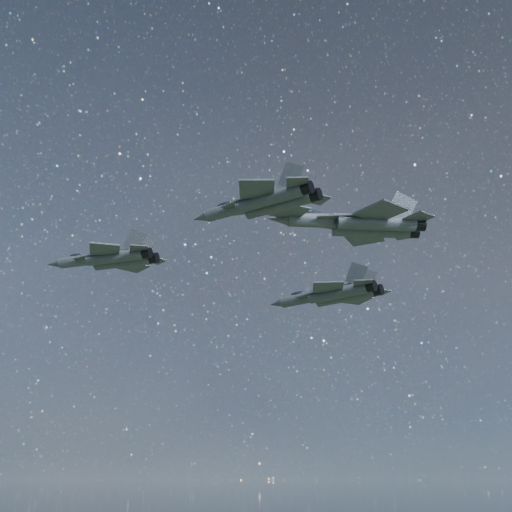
# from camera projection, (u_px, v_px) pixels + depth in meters

# --- Properties ---
(jet_lead) EXTENTS (18.10, 12.82, 4.59)m
(jet_lead) POSITION_uv_depth(u_px,v_px,m) (110.00, 259.00, 84.23)
(jet_lead) COLOR #333B40
(jet_left) EXTENTS (19.96, 13.25, 5.08)m
(jet_left) POSITION_uv_depth(u_px,v_px,m) (333.00, 294.00, 91.00)
(jet_left) COLOR #333B40
(jet_right) EXTENTS (16.28, 10.95, 4.11)m
(jet_right) POSITION_uv_depth(u_px,v_px,m) (264.00, 202.00, 63.02)
(jet_right) COLOR #333B40
(jet_slot) EXTENTS (18.39, 12.26, 4.67)m
(jet_slot) POSITION_uv_depth(u_px,v_px,m) (361.00, 224.00, 67.27)
(jet_slot) COLOR #333B40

